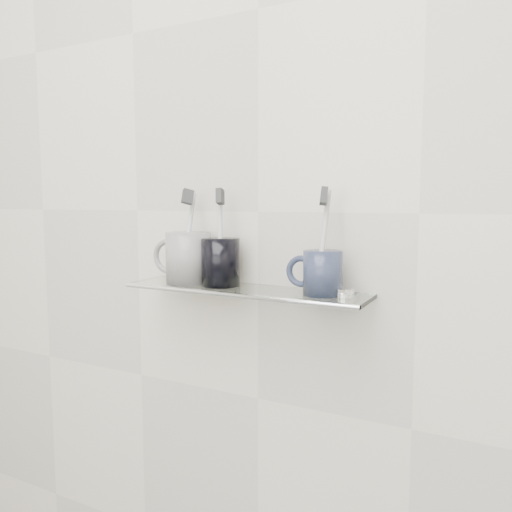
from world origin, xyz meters
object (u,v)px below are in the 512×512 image
Objects in this scene: mug_left at (189,258)px; mug_right at (323,273)px; shelf_glass at (244,290)px; mug_center at (221,262)px.

mug_right is (0.30, 0.00, -0.01)m from mug_left.
mug_left is (-0.14, 0.00, 0.06)m from shelf_glass.
mug_right is at bearing 1.77° from shelf_glass.
mug_center is (0.08, 0.00, -0.00)m from mug_left.
mug_center is (-0.06, 0.00, 0.05)m from shelf_glass.
shelf_glass is at bearing -4.81° from mug_center.
shelf_glass is 6.14× the size of mug_right.
mug_left is 1.10× the size of mug_center.
mug_center reaches higher than shelf_glass.
mug_left is 0.08m from mug_center.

